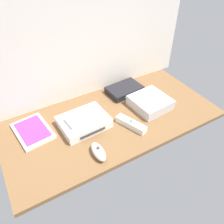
# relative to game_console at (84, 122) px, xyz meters

# --- Properties ---
(ground_plane) EXTENTS (1.00, 0.48, 0.02)m
(ground_plane) POSITION_rel_game_console_xyz_m (0.13, -0.02, -0.03)
(ground_plane) COLOR brown
(ground_plane) RESTS_ON ground
(back_wall) EXTENTS (1.10, 0.01, 0.64)m
(back_wall) POSITION_rel_game_console_xyz_m (0.13, 0.22, 0.30)
(back_wall) COLOR silver
(back_wall) RESTS_ON ground
(game_console) EXTENTS (0.22, 0.17, 0.04)m
(game_console) POSITION_rel_game_console_xyz_m (0.00, 0.00, 0.00)
(game_console) COLOR white
(game_console) RESTS_ON ground_plane
(mini_computer) EXTENTS (0.18, 0.18, 0.05)m
(mini_computer) POSITION_rel_game_console_xyz_m (0.34, -0.04, 0.00)
(mini_computer) COLOR silver
(mini_computer) RESTS_ON ground_plane
(game_case) EXTENTS (0.16, 0.21, 0.02)m
(game_case) POSITION_rel_game_console_xyz_m (-0.21, 0.07, -0.01)
(game_case) COLOR white
(game_case) RESTS_ON ground_plane
(network_router) EXTENTS (0.19, 0.13, 0.03)m
(network_router) POSITION_rel_game_console_xyz_m (0.30, 0.13, -0.00)
(network_router) COLOR black
(network_router) RESTS_ON ground_plane
(remote_wand) EXTENTS (0.09, 0.15, 0.03)m
(remote_wand) POSITION_rel_game_console_xyz_m (0.18, -0.11, -0.01)
(remote_wand) COLOR white
(remote_wand) RESTS_ON ground_plane
(remote_nunchuk) EXTENTS (0.05, 0.10, 0.05)m
(remote_nunchuk) POSITION_rel_game_console_xyz_m (-0.02, -0.18, -0.00)
(remote_nunchuk) COLOR white
(remote_nunchuk) RESTS_ON ground_plane
(remote_classic_pad) EXTENTS (0.15, 0.10, 0.02)m
(remote_classic_pad) POSITION_rel_game_console_xyz_m (-0.00, -0.00, 0.03)
(remote_classic_pad) COLOR white
(remote_classic_pad) RESTS_ON game_console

